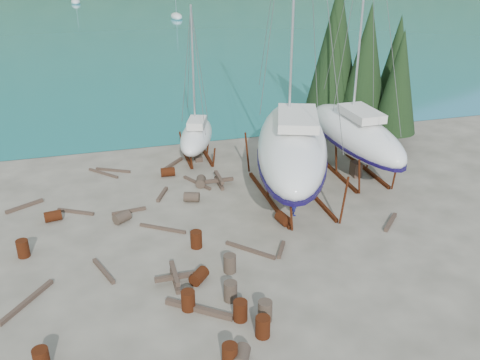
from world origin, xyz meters
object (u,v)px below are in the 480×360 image
object	(u,v)px
large_sailboat_far	(355,133)
worker	(294,202)
large_sailboat_near	(292,144)
small_sailboat_shore	(196,136)

from	to	relation	value
large_sailboat_far	worker	world-z (taller)	large_sailboat_far
large_sailboat_near	large_sailboat_far	xyz separation A→B (m)	(5.12, 2.26, -0.60)
small_sailboat_shore	worker	size ratio (longest dim) A/B	6.47
large_sailboat_near	small_sailboat_shore	world-z (taller)	large_sailboat_near
large_sailboat_far	worker	size ratio (longest dim) A/B	10.63
large_sailboat_far	small_sailboat_shore	xyz separation A→B (m)	(-9.20, 5.12, -1.05)
large_sailboat_near	small_sailboat_shore	bearing A→B (deg)	138.61
small_sailboat_shore	large_sailboat_far	bearing A→B (deg)	-9.63
small_sailboat_shore	worker	distance (m)	10.13
worker	large_sailboat_far	bearing A→B (deg)	-61.41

